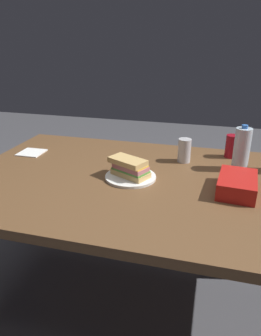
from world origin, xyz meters
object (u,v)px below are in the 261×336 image
(paper_plate, at_px, (130,177))
(chip_bag, at_px, (237,184))
(soda_can_red, at_px, (232,146))
(dining_table, at_px, (154,196))
(sandwich, at_px, (130,167))
(soda_can_silver, at_px, (184,150))
(water_bottle_tall, at_px, (242,149))

(paper_plate, xyz_separation_m, chip_bag, (-0.46, 0.02, 0.03))
(soda_can_red, xyz_separation_m, chip_bag, (-0.01, 0.43, -0.03))
(dining_table, bearing_deg, paper_plate, 2.78)
(soda_can_red, distance_m, chip_bag, 0.43)
(sandwich, relative_size, chip_bag, 0.89)
(soda_can_red, bearing_deg, paper_plate, 42.05)
(soda_can_silver, bearing_deg, soda_can_red, -150.71)
(paper_plate, relative_size, sandwich, 1.13)
(paper_plate, distance_m, water_bottle_tall, 0.55)
(sandwich, distance_m, chip_bag, 0.47)
(paper_plate, distance_m, soda_can_silver, 0.35)
(water_bottle_tall, relative_size, soda_can_silver, 1.84)
(paper_plate, distance_m, soda_can_red, 0.61)
(dining_table, distance_m, sandwich, 0.18)
(sandwich, bearing_deg, chip_bag, 177.66)
(chip_bag, height_order, water_bottle_tall, water_bottle_tall)
(paper_plate, xyz_separation_m, soda_can_silver, (-0.21, -0.27, 0.06))
(chip_bag, bearing_deg, dining_table, -88.43)
(soda_can_red, bearing_deg, sandwich, 41.79)
(chip_bag, distance_m, soda_can_silver, 0.38)
(dining_table, bearing_deg, chip_bag, 175.98)
(paper_plate, distance_m, sandwich, 0.05)
(dining_table, height_order, soda_can_red, soda_can_red)
(dining_table, relative_size, paper_plate, 7.64)
(paper_plate, bearing_deg, dining_table, -177.22)
(dining_table, xyz_separation_m, sandwich, (0.12, 0.01, 0.13))
(paper_plate, height_order, sandwich, sandwich)
(water_bottle_tall, xyz_separation_m, soda_can_silver, (0.27, -0.04, -0.04))
(chip_bag, bearing_deg, water_bottle_tall, -179.61)
(sandwich, xyz_separation_m, chip_bag, (-0.47, 0.02, -0.02))
(dining_table, bearing_deg, soda_can_red, -130.09)
(dining_table, height_order, water_bottle_tall, water_bottle_tall)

